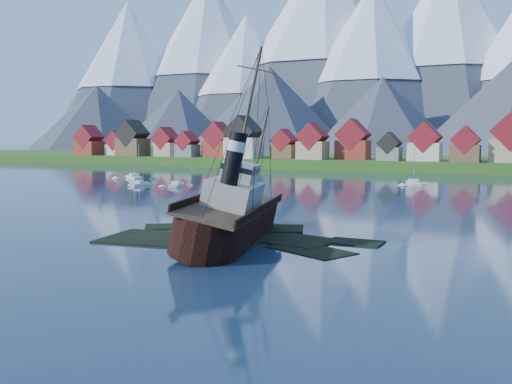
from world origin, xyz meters
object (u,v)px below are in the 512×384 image
at_px(tugboat_wreck, 233,215).
at_px(sailboat_b, 139,185).
at_px(sailboat_a, 176,185).
at_px(sailboat_e, 414,184).
at_px(sailboat_c, 134,178).

relative_size(tugboat_wreck, sailboat_b, 2.76).
height_order(sailboat_a, sailboat_e, sailboat_e).
xyz_separation_m(tugboat_wreck, sailboat_a, (-44.93, 55.78, -2.60)).
height_order(tugboat_wreck, sailboat_e, tugboat_wreck).
relative_size(tugboat_wreck, sailboat_a, 2.85).
bearing_deg(sailboat_b, sailboat_e, 22.34).
bearing_deg(sailboat_a, tugboat_wreck, -72.75).
relative_size(tugboat_wreck, sailboat_e, 2.44).
distance_m(tugboat_wreck, sailboat_c, 98.01).
relative_size(tugboat_wreck, sailboat_c, 2.28).
height_order(tugboat_wreck, sailboat_a, tugboat_wreck).
relative_size(sailboat_b, sailboat_e, 0.88).
bearing_deg(sailboat_e, tugboat_wreck, -111.16).
height_order(sailboat_a, sailboat_b, sailboat_b).
distance_m(sailboat_b, sailboat_c, 22.60).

